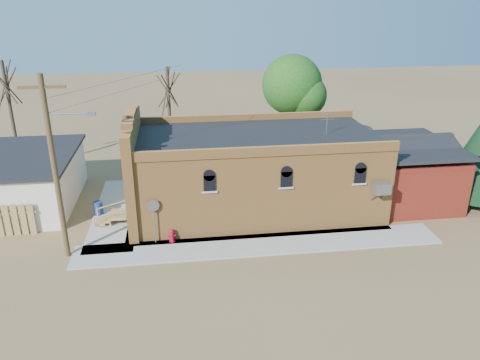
{
  "coord_description": "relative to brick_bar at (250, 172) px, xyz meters",
  "views": [
    {
      "loc": [
        -2.44,
        -20.05,
        12.18
      ],
      "look_at": [
        0.87,
        4.17,
        2.4
      ],
      "focal_mm": 35.0,
      "sensor_mm": 36.0,
      "label": 1
    }
  ],
  "objects": [
    {
      "name": "tree_bare_near",
      "position": [
        -4.64,
        7.51,
        3.62
      ],
      "size": [
        2.8,
        2.8,
        7.65
      ],
      "color": "#483C29",
      "rests_on": "ground"
    },
    {
      "name": "sidewalk_west",
      "position": [
        -7.94,
        0.51,
        -2.3
      ],
      "size": [
        2.6,
        10.0,
        0.08
      ],
      "primitive_type": "cube",
      "color": "#9E9991",
      "rests_on": "ground"
    },
    {
      "name": "sidewalk_south",
      "position": [
        -0.14,
        -4.59,
        -2.3
      ],
      "size": [
        19.0,
        2.2,
        0.08
      ],
      "primitive_type": "cube",
      "color": "#9E9991",
      "rests_on": "ground"
    },
    {
      "name": "brick_bar",
      "position": [
        0.0,
        0.0,
        0.0
      ],
      "size": [
        16.4,
        7.97,
        6.3
      ],
      "color": "#C5803C",
      "rests_on": "ground"
    },
    {
      "name": "trash_barrel",
      "position": [
        -8.94,
        0.15,
        -1.86
      ],
      "size": [
        0.61,
        0.61,
        0.8
      ],
      "primitive_type": "cylinder",
      "rotation": [
        0.0,
        0.0,
        -0.19
      ],
      "color": "navy",
      "rests_on": "sidewalk_west"
    },
    {
      "name": "fire_hydrant",
      "position": [
        -4.68,
        -3.7,
        -1.9
      ],
      "size": [
        0.42,
        0.41,
        0.72
      ],
      "rotation": [
        0.0,
        0.0,
        0.3
      ],
      "color": "#A00920",
      "rests_on": "sidewalk_south"
    },
    {
      "name": "red_shed",
      "position": [
        9.86,
        0.01,
        -0.07
      ],
      "size": [
        5.4,
        6.4,
        4.3
      ],
      "color": "#5E1F10",
      "rests_on": "ground"
    },
    {
      "name": "ground",
      "position": [
        -1.64,
        -5.49,
        -2.34
      ],
      "size": [
        120.0,
        120.0,
        0.0
      ],
      "primitive_type": "plane",
      "color": "brown",
      "rests_on": "ground"
    },
    {
      "name": "stop_sign",
      "position": [
        -5.53,
        -3.69,
        -0.37
      ],
      "size": [
        0.66,
        0.22,
        2.45
      ],
      "rotation": [
        0.0,
        0.0,
        -0.16
      ],
      "color": "gray",
      "rests_on": "sidewalk_south"
    },
    {
      "name": "utility_pole",
      "position": [
        -9.79,
        -4.29,
        2.43
      ],
      "size": [
        3.12,
        0.26,
        9.0
      ],
      "color": "#48321C",
      "rests_on": "ground"
    },
    {
      "name": "tree_leafy",
      "position": [
        4.36,
        8.01,
        3.59
      ],
      "size": [
        4.4,
        4.4,
        8.15
      ],
      "color": "#483C29",
      "rests_on": "ground"
    },
    {
      "name": "tree_bare_far",
      "position": [
        -15.64,
        8.51,
        4.02
      ],
      "size": [
        2.8,
        2.8,
        8.16
      ],
      "color": "#483C29",
      "rests_on": "ground"
    }
  ]
}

